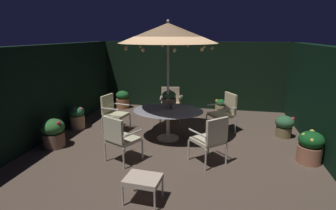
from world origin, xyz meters
TOP-DOWN VIEW (x-y plane):
  - ground_plane at (0.00, 0.00)m, footprint 6.87×6.85m
  - hedge_backdrop_rear at (0.00, 3.28)m, footprint 6.87×0.30m
  - hedge_backdrop_left at (-3.29, 0.00)m, footprint 0.30×6.85m
  - hedge_backdrop_right at (3.29, 0.00)m, footprint 0.30×6.85m
  - patio_dining_table at (-0.21, 0.11)m, footprint 1.73×1.42m
  - patio_umbrella at (-0.21, 0.11)m, footprint 2.30×2.30m
  - centerpiece_planter at (-0.21, 0.24)m, footprint 0.35×0.35m
  - patio_chair_north at (0.90, -1.06)m, footprint 0.80×0.81m
  - patio_chair_northeast at (1.16, 0.96)m, footprint 0.80×0.79m
  - patio_chair_east at (-0.47, 1.69)m, footprint 0.69×0.67m
  - patio_chair_southeast at (-1.79, 0.40)m, footprint 0.67×0.65m
  - patio_chair_south at (-0.91, -1.34)m, footprint 0.76×0.75m
  - ottoman_footrest at (-0.07, -2.53)m, footprint 0.57×0.47m
  - potted_plant_front_corner at (2.87, -0.58)m, footprint 0.49×0.49m
  - potted_plant_left_near at (2.66, 0.83)m, footprint 0.47×0.47m
  - potted_plant_back_center at (1.04, 2.63)m, footprint 0.35×0.34m
  - potted_plant_back_left at (-2.71, -0.92)m, footprint 0.53×0.53m
  - potted_plant_right_far at (-2.83, 0.35)m, footprint 0.41×0.42m
  - potted_plant_left_far at (-2.37, 2.63)m, footprint 0.45×0.45m
  - potted_plant_back_right at (-0.45, 2.80)m, footprint 0.41×0.42m

SIDE VIEW (x-z plane):
  - ground_plane at x=0.00m, z-range -0.02..0.00m
  - potted_plant_back_center at x=1.04m, z-range 0.00..0.48m
  - potted_plant_back_right at x=-0.45m, z-range 0.02..0.57m
  - potted_plant_left_near at x=2.66m, z-range 0.03..0.58m
  - potted_plant_left_far at x=-2.37m, z-range 0.01..0.63m
  - potted_plant_right_far at x=-2.83m, z-range 0.01..0.64m
  - potted_plant_front_corner at x=2.87m, z-range 0.01..0.67m
  - potted_plant_back_left at x=-2.71m, z-range 0.02..0.69m
  - ottoman_footrest at x=-0.07m, z-range 0.15..0.57m
  - patio_chair_southeast at x=-1.79m, z-range 0.07..1.05m
  - patio_chair_south at x=-0.91m, z-range 0.07..1.05m
  - patio_chair_east at x=-0.47m, z-range 0.08..1.06m
  - patio_chair_northeast at x=1.16m, z-range 0.06..1.10m
  - patio_chair_north at x=0.90m, z-range 0.08..1.08m
  - patio_dining_table at x=-0.21m, z-range 0.26..1.02m
  - centerpiece_planter at x=-0.21m, z-range 0.79..1.28m
  - hedge_backdrop_rear at x=0.00m, z-range 0.00..2.30m
  - hedge_backdrop_left at x=-3.29m, z-range 0.00..2.30m
  - hedge_backdrop_right at x=3.29m, z-range 0.00..2.30m
  - patio_umbrella at x=-0.21m, z-range 1.13..4.00m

